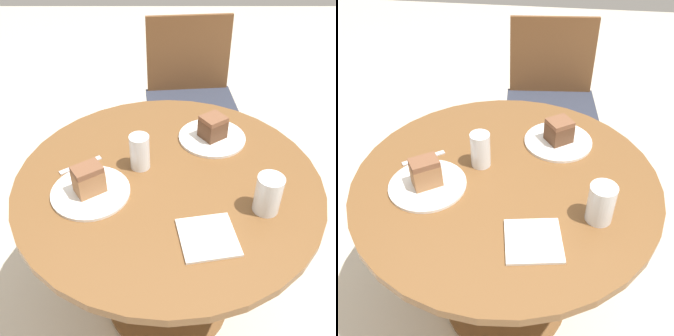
{
  "view_description": "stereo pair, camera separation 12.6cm",
  "coord_description": "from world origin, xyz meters",
  "views": [
    {
      "loc": [
        0.0,
        -0.97,
        1.55
      ],
      "look_at": [
        0.0,
        0.0,
        0.74
      ],
      "focal_mm": 42.0,
      "sensor_mm": 36.0,
      "label": 1
    },
    {
      "loc": [
        0.13,
        -0.96,
        1.55
      ],
      "look_at": [
        0.0,
        0.0,
        0.74
      ],
      "focal_mm": 42.0,
      "sensor_mm": 36.0,
      "label": 2
    }
  ],
  "objects": [
    {
      "name": "plate_far",
      "position": [
        0.16,
        0.22,
        0.71
      ],
      "size": [
        0.25,
        0.25,
        0.01
      ],
      "color": "white",
      "rests_on": "table"
    },
    {
      "name": "chair",
      "position": [
        0.12,
        0.87,
        0.48
      ],
      "size": [
        0.51,
        0.51,
        0.89
      ],
      "rotation": [
        0.0,
        0.0,
        0.09
      ],
      "color": "brown",
      "rests_on": "ground_plane"
    },
    {
      "name": "plate_near",
      "position": [
        -0.24,
        -0.08,
        0.71
      ],
      "size": [
        0.25,
        0.25,
        0.01
      ],
      "color": "white",
      "rests_on": "table"
    },
    {
      "name": "glass_lemonade",
      "position": [
        0.29,
        -0.14,
        0.76
      ],
      "size": [
        0.08,
        0.08,
        0.12
      ],
      "color": "beige",
      "rests_on": "table"
    },
    {
      "name": "fork",
      "position": [
        -0.3,
        0.06,
        0.7
      ],
      "size": [
        0.13,
        0.1,
        0.0
      ],
      "rotation": [
        0.0,
        0.0,
        0.61
      ],
      "color": "silver",
      "rests_on": "table"
    },
    {
      "name": "cake_slice_far",
      "position": [
        0.16,
        0.22,
        0.75
      ],
      "size": [
        0.11,
        0.11,
        0.08
      ],
      "rotation": [
        0.0,
        0.0,
        5.32
      ],
      "color": "brown",
      "rests_on": "plate_far"
    },
    {
      "name": "ground_plane",
      "position": [
        0.0,
        0.0,
        0.0
      ],
      "size": [
        8.0,
        8.0,
        0.0
      ],
      "primitive_type": "plane",
      "color": "beige"
    },
    {
      "name": "napkin_stack",
      "position": [
        0.11,
        -0.26,
        0.71
      ],
      "size": [
        0.18,
        0.18,
        0.01
      ],
      "rotation": [
        0.0,
        0.0,
        0.17
      ],
      "color": "silver",
      "rests_on": "table"
    },
    {
      "name": "table",
      "position": [
        0.0,
        0.0,
        0.53
      ],
      "size": [
        1.0,
        1.0,
        0.7
      ],
      "color": "brown",
      "rests_on": "ground_plane"
    },
    {
      "name": "cake_slice_near",
      "position": [
        -0.24,
        -0.08,
        0.76
      ],
      "size": [
        0.11,
        0.1,
        0.1
      ],
      "rotation": [
        0.0,
        0.0,
        5.3
      ],
      "color": "#9E6B42",
      "rests_on": "plate_near"
    },
    {
      "name": "glass_water",
      "position": [
        -0.09,
        0.06,
        0.76
      ],
      "size": [
        0.07,
        0.07,
        0.12
      ],
      "color": "silver",
      "rests_on": "table"
    }
  ]
}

